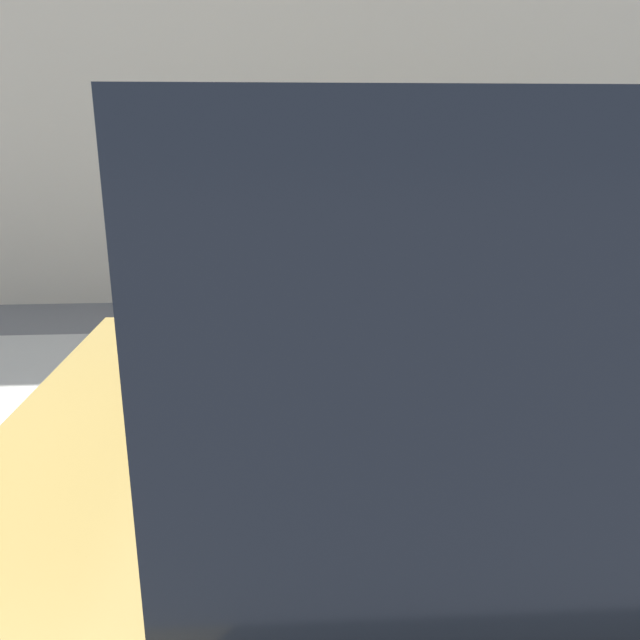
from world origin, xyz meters
name	(u,v)px	position (x,y,z in m)	size (l,w,h in m)	color
ground_plane	(375,627)	(0.00, 0.00, 0.00)	(60.00, 60.00, 0.00)	slate
sidewalk	(330,395)	(0.00, 2.20, 0.07)	(24.00, 2.80, 0.15)	#ADAAA3
parking_meter	(320,293)	(-0.15, 1.09, 1.13)	(0.22, 0.13, 1.43)	slate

